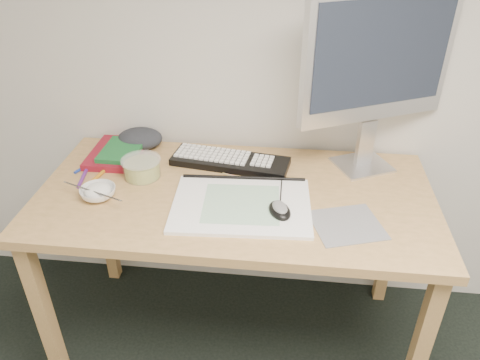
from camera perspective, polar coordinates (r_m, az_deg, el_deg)
The scene contains 18 objects.
desk at distance 1.70m, azimuth -0.60°, elevation -3.81°, with size 1.40×0.70×0.75m.
mousepad at distance 1.54m, azimuth 12.91°, elevation -5.34°, with size 0.21×0.19×0.00m, color gray.
sketchpad at distance 1.58m, azimuth 0.16°, elevation -3.10°, with size 0.46×0.33×0.01m, color white.
keyboard at distance 1.82m, azimuth -1.19°, elevation 2.29°, with size 0.45×0.14×0.03m, color black.
monitor at distance 1.71m, azimuth 16.54°, elevation 13.76°, with size 0.53×0.28×0.66m.
mouse at distance 1.53m, azimuth 4.88°, elevation -3.38°, with size 0.07×0.11×0.04m, color black.
rice_bowl at distance 1.69m, azimuth -16.91°, elevation -1.50°, with size 0.12×0.12×0.04m, color white.
chopsticks at distance 1.66m, azimuth -17.57°, elevation -1.32°, with size 0.02×0.02×0.25m, color #AFAFB2.
fruit_tub at distance 1.77m, azimuth -11.89°, elevation 1.46°, with size 0.15×0.15×0.07m, color #E0C44F.
book_red at distance 1.94m, azimuth -14.79°, elevation 3.17°, with size 0.20×0.26×0.03m, color maroon.
book_green at distance 1.91m, azimuth -14.22°, elevation 3.55°, with size 0.14×0.20×0.02m, color #18602B.
cloth_lump at distance 1.99m, azimuth -12.09°, elevation 4.96°, with size 0.16×0.13×0.06m, color #26272E.
pencil_pink at distance 1.72m, azimuth 0.75°, elevation 0.04°, with size 0.01×0.01×0.16m, color pink.
pencil_tan at distance 1.72m, azimuth 0.47°, elevation -0.00°, with size 0.01×0.01×0.18m, color tan.
pencil_black at distance 1.71m, azimuth 1.87°, elevation -0.08°, with size 0.01×0.01×0.18m, color black.
marker_blue at distance 1.89m, azimuth -18.27°, elevation 1.62°, with size 0.01×0.01×0.11m, color #1D39A1.
marker_orange at distance 1.83m, azimuth -16.55°, elevation 0.78°, with size 0.01×0.01×0.14m, color #C27916.
marker_purple at distance 1.83m, azimuth -18.56°, elevation 0.41°, with size 0.01×0.01×0.15m, color #57227E.
Camera 1 is at (-0.13, 0.06, 1.67)m, focal length 35.00 mm.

